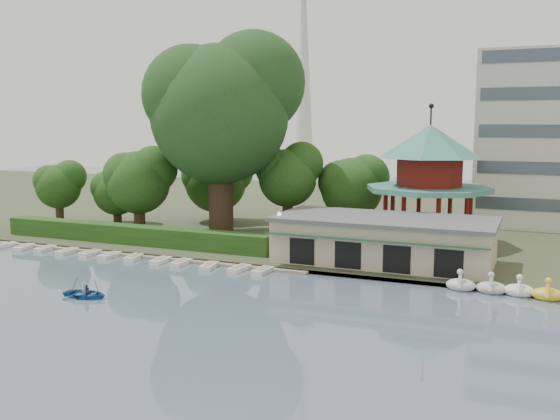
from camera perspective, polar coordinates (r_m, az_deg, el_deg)
The scene contains 14 objects.
ground_plane at distance 39.25m, azimuth -13.21°, elevation -10.51°, with size 220.00×220.00×0.00m, color slate.
shore at distance 85.76m, azimuth 7.60°, elevation -0.18°, with size 220.00×70.00×0.40m, color #424930.
embankment at distance 53.60m, azimuth -2.27°, elevation -5.12°, with size 220.00×0.60×0.30m, color gray.
dock at distance 59.50m, azimuth -12.87°, elevation -4.03°, with size 34.00×1.60×0.24m, color gray.
boathouse at distance 54.26m, azimuth 9.47°, elevation -2.67°, with size 18.60×9.39×3.90m.
pavilion at distance 62.97m, azimuth 13.47°, elevation 3.39°, with size 12.40×12.40×13.50m.
broadcast_tower at distance 182.95m, azimuth 2.18°, elevation 14.81°, with size 8.00×8.00×96.00m.
hedge at distance 63.63m, azimuth -13.37°, elevation -2.18°, with size 30.00×2.00×1.80m, color #26501A.
lamp_post at distance 53.89m, azimuth -0.08°, elevation -1.58°, with size 0.36×0.36×4.28m.
big_tree at distance 65.94m, azimuth -5.29°, elevation 9.63°, with size 15.92×14.84×21.47m.
small_trees at distance 71.17m, azimuth -6.04°, elevation 2.72°, with size 39.66×17.33×9.89m.
swan_boats at distance 48.06m, azimuth 22.60°, elevation -6.99°, with size 13.16×2.14×1.92m.
moored_rowboats at distance 58.76m, azimuth -14.20°, elevation -4.16°, with size 29.38×2.77×0.36m.
rowboat_with_passengers at distance 46.71m, azimuth -17.37°, elevation -7.05°, with size 4.81×3.55×2.01m.
Camera 1 is at (22.17, -29.95, 12.33)m, focal length 40.00 mm.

